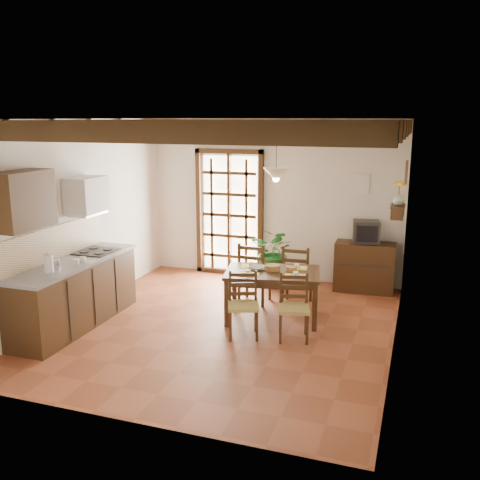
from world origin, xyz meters
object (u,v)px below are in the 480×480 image
at_px(sideboard, 364,267).
at_px(potted_plant, 275,254).
at_px(chair_far_left, 254,284).
at_px(dining_table, 273,277).
at_px(pendant_lamp, 276,173).
at_px(kitchen_counter, 75,293).
at_px(crt_tv, 366,232).
at_px(chair_near_right, 293,319).
at_px(chair_near_left, 243,317).
at_px(chair_far_right, 297,286).

relative_size(sideboard, potted_plant, 0.44).
bearing_deg(chair_far_left, sideboard, -142.25).
height_order(dining_table, pendant_lamp, pendant_lamp).
bearing_deg(dining_table, pendant_lamp, 78.94).
height_order(kitchen_counter, crt_tv, kitchen_counter).
xyz_separation_m(chair_far_left, sideboard, (1.55, 1.13, 0.11)).
relative_size(kitchen_counter, pendant_lamp, 2.66).
bearing_deg(chair_near_right, potted_plant, 96.54).
bearing_deg(potted_plant, dining_table, -75.91).
bearing_deg(pendant_lamp, chair_far_left, 132.60).
xyz_separation_m(chair_near_left, crt_tv, (1.29, 2.43, 0.74)).
bearing_deg(crt_tv, dining_table, -132.93).
bearing_deg(chair_far_right, pendant_lamp, 71.25).
bearing_deg(chair_far_left, chair_far_right, -167.20).
xyz_separation_m(dining_table, crt_tv, (1.10, 1.71, 0.39)).
xyz_separation_m(kitchen_counter, crt_tv, (3.60, 2.82, 0.54)).
relative_size(chair_far_right, pendant_lamp, 1.12).
xyz_separation_m(kitchen_counter, pendant_lamp, (2.51, 1.20, 1.60)).
bearing_deg(crt_tv, chair_far_left, -154.39).
bearing_deg(crt_tv, sideboard, 79.72).
distance_m(chair_far_right, sideboard, 1.36).
bearing_deg(potted_plant, sideboard, 9.47).
xyz_separation_m(chair_far_left, crt_tv, (1.55, 1.12, 0.70)).
height_order(sideboard, potted_plant, potted_plant).
relative_size(kitchen_counter, chair_near_left, 2.62).
bearing_deg(crt_tv, potted_plant, 178.96).
xyz_separation_m(dining_table, chair_far_left, (-0.45, 0.59, -0.32)).
bearing_deg(sideboard, potted_plant, -172.19).
xyz_separation_m(kitchen_counter, chair_far_right, (2.70, 1.82, -0.18)).
distance_m(chair_far_right, crt_tv, 1.52).
distance_m(dining_table, chair_near_right, 0.82).
distance_m(chair_near_right, chair_far_right, 1.34).
height_order(chair_near_left, chair_far_left, chair_far_left).
relative_size(chair_far_left, potted_plant, 0.44).
bearing_deg(pendant_lamp, sideboard, 55.86).
bearing_deg(kitchen_counter, dining_table, 23.79).
bearing_deg(chair_near_right, kitchen_counter, 174.75).
bearing_deg(sideboard, chair_near_left, -119.58).
bearing_deg(dining_table, potted_plant, 93.03).
height_order(chair_near_left, crt_tv, crt_tv).
xyz_separation_m(chair_far_left, pendant_lamp, (0.45, -0.49, 1.77)).
bearing_deg(potted_plant, crt_tv, 9.24).
height_order(kitchen_counter, chair_far_right, kitchen_counter).
distance_m(chair_near_right, crt_tv, 2.51).
xyz_separation_m(dining_table, sideboard, (1.10, 1.72, -0.21)).
height_order(crt_tv, potted_plant, potted_plant).
bearing_deg(pendant_lamp, chair_far_right, 72.86).
height_order(sideboard, crt_tv, crt_tv).
height_order(chair_far_left, potted_plant, potted_plant).
bearing_deg(chair_far_left, pendant_lamp, 134.32).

